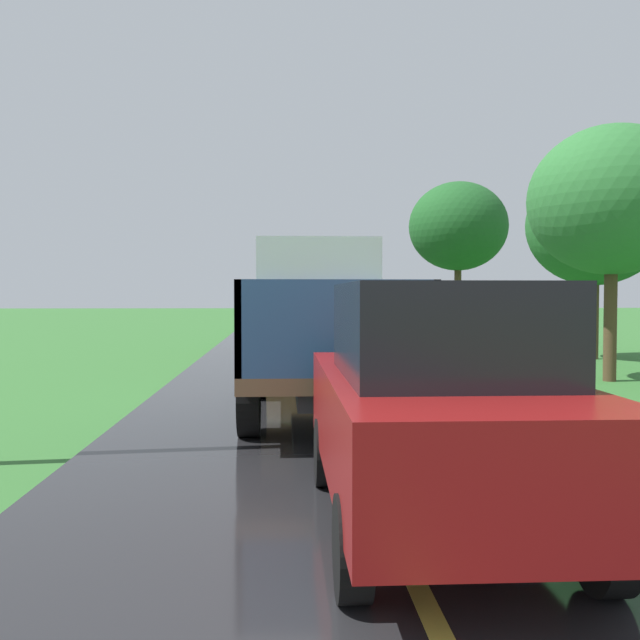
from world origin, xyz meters
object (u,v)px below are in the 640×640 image
Objects in this scene: banana_truck_near at (319,322)px; roadside_tree_mid_right at (458,227)px; banana_truck_far at (298,307)px; roadside_tree_far_left at (595,225)px; roadside_tree_near_left at (612,201)px; following_car at (436,403)px.

roadside_tree_mid_right is at bearing 68.50° from banana_truck_near.
roadside_tree_far_left is (8.68, -4.13, 2.49)m from banana_truck_far.
banana_truck_near is 1.04× the size of roadside_tree_near_left.
banana_truck_near is 12.56m from roadside_tree_far_left.
roadside_tree_near_left is at bearing 28.34° from banana_truck_near.
roadside_tree_near_left is at bearing -54.49° from banana_truck_far.
roadside_tree_mid_right is 1.57× the size of following_car.
roadside_tree_far_left reaches higher than roadside_tree_near_left.
following_car is at bearing -88.11° from banana_truck_far.
roadside_tree_mid_right is at bearing 90.67° from roadside_tree_near_left.
banana_truck_far is 19.10m from following_car.
roadside_tree_mid_right reaches higher than roadside_tree_far_left.
banana_truck_near and banana_truck_far have the same top height.
roadside_tree_mid_right is at bearing 28.16° from banana_truck_far.
banana_truck_near is 17.92m from roadside_tree_mid_right.
banana_truck_far is at bearing 91.89° from following_car.
roadside_tree_mid_right is 23.61m from following_car.
banana_truck_near is 7.92m from roadside_tree_near_left.
banana_truck_near is 1.42× the size of following_car.
following_car is at bearing -121.82° from roadside_tree_near_left.
roadside_tree_near_left is 5.59m from roadside_tree_far_left.
roadside_tree_far_left is at bearing -25.45° from banana_truck_far.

